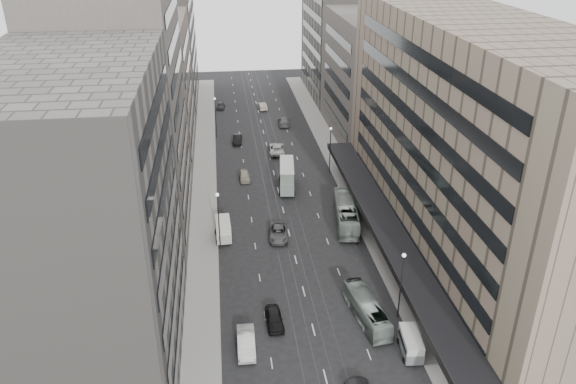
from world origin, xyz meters
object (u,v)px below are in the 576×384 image
sedan_0 (274,319)px  sedan_2 (278,233)px  sedan_1 (246,342)px  bus_near (367,309)px  bus_far (346,213)px  vw_microbus (411,343)px  panel_van (223,229)px  double_decker (287,175)px

sedan_0 → sedan_2: sedan_2 is taller
sedan_1 → sedan_2: bearing=76.0°
bus_near → sedan_2: (-7.70, 18.83, -0.56)m
bus_far → sedan_1: bearing=64.6°
bus_far → vw_microbus: size_ratio=2.75×
bus_near → sedan_0: size_ratio=2.13×
bus_far → panel_van: 17.82m
vw_microbus → sedan_0: (-13.31, 6.24, -0.52)m
sedan_0 → sedan_2: size_ratio=0.81×
bus_near → bus_far: 21.71m
bus_near → sedan_2: size_ratio=1.72×
bus_near → vw_microbus: 6.62m
double_decker → sedan_2: (-3.12, -15.61, -1.57)m
bus_near → bus_far: bearing=-104.3°
vw_microbus → sedan_1: vw_microbus is taller
bus_far → sedan_2: (-10.12, -2.74, -0.93)m
bus_far → double_decker: (-7.00, 12.86, 0.64)m
vw_microbus → sedan_0: 14.71m
panel_van → sedan_1: size_ratio=0.88×
sedan_1 → sedan_0: bearing=47.8°
panel_van → sedan_2: 7.65m
bus_far → sedan_0: bus_far is taller
bus_far → sedan_2: 10.52m
sedan_1 → sedan_2: (5.77, 21.96, -0.08)m
bus_far → sedan_0: 24.67m
double_decker → sedan_0: bearing=-93.1°
sedan_2 → bus_far: bearing=20.7°
vw_microbus → sedan_0: bearing=160.5°
sedan_0 → panel_van: bearing=102.7°
double_decker → panel_van: 18.39m
bus_near → panel_van: panel_van is taller
double_decker → vw_microbus: double_decker is taller
bus_near → panel_van: 24.78m
vw_microbus → sedan_0: vw_microbus is taller
vw_microbus → sedan_2: bearing=119.3°
bus_near → sedan_0: (-10.20, 0.40, -0.57)m
vw_microbus → sedan_2: vw_microbus is taller
double_decker → sedan_1: (-8.89, -37.56, -1.49)m
sedan_0 → sedan_2: bearing=80.1°
sedan_0 → sedan_1: size_ratio=0.87×
panel_van → bus_far: bearing=4.7°
bus_near → panel_van: size_ratio=2.12×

